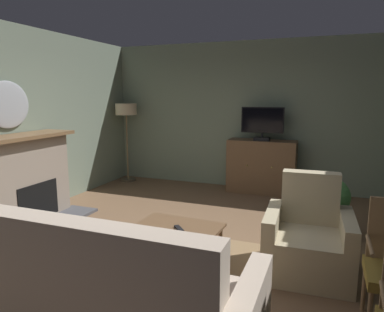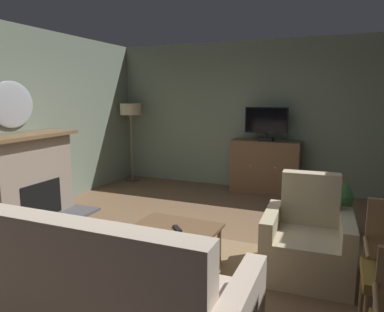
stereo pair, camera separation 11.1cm
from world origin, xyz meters
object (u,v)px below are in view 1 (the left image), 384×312
object	(u,v)px
coffee_table	(177,231)
potted_plant_small_fern_corner	(330,201)
sofa_floral	(108,299)
cat	(85,241)
wall_mirror_oval	(8,105)
floor_lamp	(126,116)
tv_cabinet	(261,168)
fireplace	(27,181)
tv_remote	(179,229)
television	(262,123)
armchair_by_fireplace	(308,242)

from	to	relation	value
coffee_table	potted_plant_small_fern_corner	xyz separation A→B (m)	(1.48, 1.48, 0.07)
sofa_floral	cat	world-z (taller)	sofa_floral
coffee_table	cat	world-z (taller)	coffee_table
wall_mirror_oval	floor_lamp	size ratio (longest dim) A/B	0.46
floor_lamp	tv_cabinet	bearing A→B (deg)	1.58
fireplace	floor_lamp	bearing A→B (deg)	89.49
tv_remote	sofa_floral	bearing A→B (deg)	134.05
floor_lamp	potted_plant_small_fern_corner	bearing A→B (deg)	-23.06
tv_cabinet	cat	size ratio (longest dim) A/B	1.81
coffee_table	floor_lamp	size ratio (longest dim) A/B	0.56
television	coffee_table	world-z (taller)	television
sofa_floral	cat	xyz separation A→B (m)	(-1.21, 1.29, -0.25)
tv_cabinet	floor_lamp	xyz separation A→B (m)	(-2.81, -0.08, 0.90)
cat	coffee_table	bearing A→B (deg)	-2.42
tv_remote	sofa_floral	xyz separation A→B (m)	(-0.06, -1.16, -0.13)
fireplace	coffee_table	bearing A→B (deg)	-11.40
fireplace	coffee_table	world-z (taller)	fireplace
tv_cabinet	potted_plant_small_fern_corner	distance (m)	2.14
fireplace	coffee_table	xyz separation A→B (m)	(2.54, -0.51, -0.20)
tv_remote	potted_plant_small_fern_corner	bearing A→B (deg)	-85.21
wall_mirror_oval	sofa_floral	size ratio (longest dim) A/B	0.34
cat	floor_lamp	distance (m)	3.62
armchair_by_fireplace	cat	world-z (taller)	armchair_by_fireplace
television	wall_mirror_oval	bearing A→B (deg)	-138.84
tv_cabinet	tv_remote	distance (m)	3.34
wall_mirror_oval	sofa_floral	world-z (taller)	wall_mirror_oval
television	tv_remote	size ratio (longest dim) A/B	4.48
tv_remote	potted_plant_small_fern_corner	world-z (taller)	potted_plant_small_fern_corner
television	tv_remote	bearing A→B (deg)	-94.14
tv_cabinet	cat	distance (m)	3.56
wall_mirror_oval	potted_plant_small_fern_corner	world-z (taller)	wall_mirror_oval
television	coffee_table	xyz separation A→B (m)	(-0.29, -3.20, -0.91)
fireplace	potted_plant_small_fern_corner	world-z (taller)	fireplace
tv_remote	cat	world-z (taller)	tv_remote
television	potted_plant_small_fern_corner	world-z (taller)	television
coffee_table	cat	bearing A→B (deg)	177.58
potted_plant_small_fern_corner	floor_lamp	xyz separation A→B (m)	(-3.99, 1.70, 0.90)
fireplace	television	xyz separation A→B (m)	(2.83, 2.69, 0.71)
coffee_table	cat	distance (m)	1.26
tv_remote	fireplace	bearing A→B (deg)	34.43
cat	floor_lamp	size ratio (longest dim) A/B	0.42
tv_cabinet	coffee_table	distance (m)	3.27
cat	floor_lamp	xyz separation A→B (m)	(-1.30, 3.13, 1.28)
tv_cabinet	television	xyz separation A→B (m)	(-0.00, -0.05, 0.84)
coffee_table	potted_plant_small_fern_corner	bearing A→B (deg)	45.00
television	floor_lamp	world-z (taller)	floor_lamp
wall_mirror_oval	tv_remote	distance (m)	3.14
wall_mirror_oval	tv_cabinet	xyz separation A→B (m)	(3.08, 2.74, -1.20)
sofa_floral	television	bearing A→B (deg)	86.10
coffee_table	tv_remote	size ratio (longest dim) A/B	5.36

